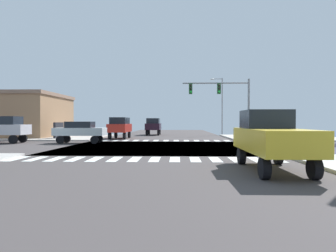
% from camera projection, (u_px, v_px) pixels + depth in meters
% --- Properties ---
extents(ground, '(90.00, 90.00, 0.05)m').
position_uv_depth(ground, '(159.00, 147.00, 22.06)').
color(ground, '#423C3C').
extents(sidewalk_corner_ne, '(12.00, 12.00, 0.14)m').
position_uv_depth(sidewalk_corner_ne, '(280.00, 138.00, 33.63)').
color(sidewalk_corner_ne, '#B2ADA3').
rests_on(sidewalk_corner_ne, ground).
extents(sidewalk_corner_nw, '(12.00, 12.00, 0.14)m').
position_uv_depth(sidewalk_corner_nw, '(54.00, 137.00, 34.47)').
color(sidewalk_corner_nw, '#B3ABA3').
rests_on(sidewalk_corner_nw, ground).
extents(crosswalk_near, '(13.50, 2.00, 0.01)m').
position_uv_depth(crosswalk_near, '(145.00, 159.00, 14.77)').
color(crosswalk_near, white).
rests_on(crosswalk_near, ground).
extents(crosswalk_far, '(13.50, 2.00, 0.01)m').
position_uv_depth(crosswalk_far, '(161.00, 141.00, 29.36)').
color(crosswalk_far, white).
rests_on(crosswalk_far, ground).
extents(traffic_signal_mast, '(6.48, 0.55, 6.01)m').
position_uv_depth(traffic_signal_mast, '(222.00, 95.00, 28.71)').
color(traffic_signal_mast, gray).
rests_on(traffic_signal_mast, ground).
extents(street_lamp, '(1.78, 0.32, 7.95)m').
position_uv_depth(street_lamp, '(220.00, 101.00, 41.50)').
color(street_lamp, gray).
rests_on(street_lamp, ground).
extents(bank_building, '(11.81, 10.16, 5.19)m').
position_uv_depth(bank_building, '(18.00, 116.00, 35.70)').
color(bank_building, '#916C4B').
rests_on(bank_building, ground).
extents(sedan_farside_1, '(4.30, 1.80, 1.88)m').
position_uv_depth(sedan_farside_1, '(80.00, 130.00, 25.77)').
color(sedan_farside_1, black).
rests_on(sedan_farside_1, ground).
extents(suv_crossing_1, '(1.96, 4.60, 2.34)m').
position_uv_depth(suv_crossing_1, '(120.00, 126.00, 32.90)').
color(suv_crossing_1, black).
rests_on(suv_crossing_1, ground).
extents(pickup_queued_1, '(2.00, 5.10, 2.35)m').
position_uv_depth(pickup_queued_1, '(271.00, 137.00, 11.50)').
color(pickup_queued_1, black).
rests_on(pickup_queued_1, ground).
extents(suv_trailing_2, '(1.96, 4.60, 2.34)m').
position_uv_depth(suv_trailing_2, '(153.00, 125.00, 41.66)').
color(suv_trailing_2, black).
rests_on(suv_trailing_2, ground).
extents(suv_outer_4, '(4.60, 1.96, 2.34)m').
position_uv_depth(suv_outer_4, '(1.00, 127.00, 25.99)').
color(suv_outer_4, black).
rests_on(suv_outer_4, ground).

